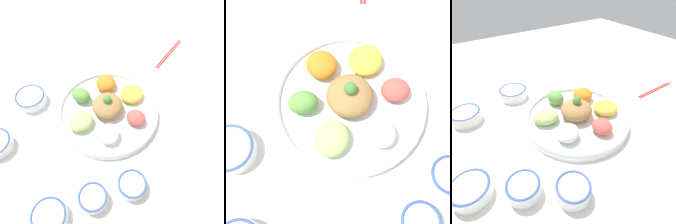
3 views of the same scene
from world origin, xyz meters
The scene contains 8 objects.
ground_plane centered at (0.00, 0.00, 0.00)m, with size 2.40×2.40×0.00m, color silver.
salad_platter centered at (0.01, 0.02, 0.03)m, with size 0.39×0.39×0.11m.
sauce_bowl_red centered at (-0.22, 0.21, 0.03)m, with size 0.09×0.09×0.05m.
sauce_bowl_dark centered at (0.29, 0.16, 0.03)m, with size 0.12×0.12×0.05m.
rice_bowl_plain centered at (-0.08, 0.42, 0.02)m, with size 0.10×0.10×0.04m.
sauce_bowl_far centered at (-0.15, 0.31, 0.03)m, with size 0.09×0.09×0.05m.
chopsticks_pair_near centered at (-0.02, -0.42, 0.00)m, with size 0.02×0.23×0.01m.
serving_spoon_main centered at (-0.25, -0.25, 0.00)m, with size 0.06×0.13×0.01m.
Camera 1 is at (-0.28, 0.39, 0.73)m, focal length 35.00 mm.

